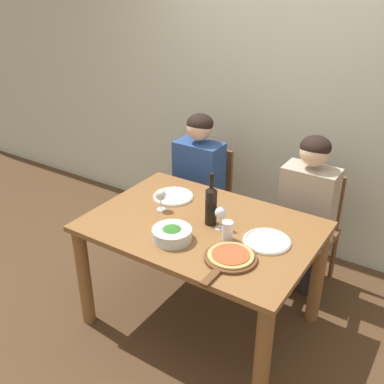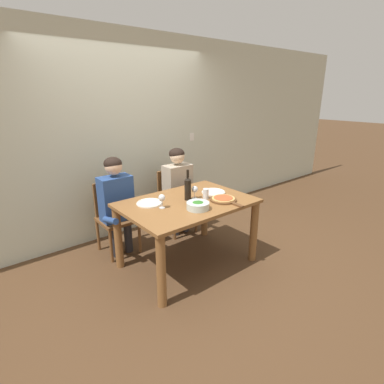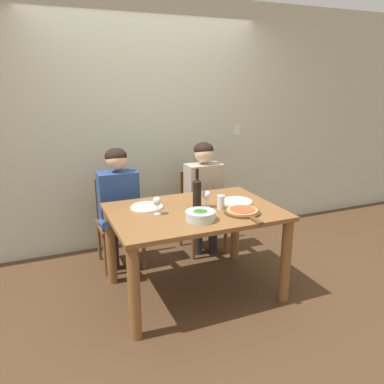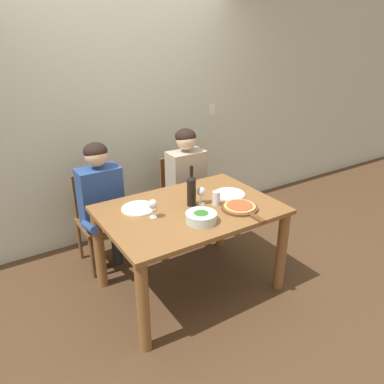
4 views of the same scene
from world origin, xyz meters
name	(u,v)px [view 1 (image 1 of 4)]	position (x,y,z in m)	size (l,w,h in m)	color
ground_plane	(201,319)	(0.00, 0.00, 0.00)	(40.00, 40.00, 0.00)	#4C331E
back_wall	(289,91)	(0.00, 1.29, 1.35)	(10.00, 0.06, 2.70)	beige
dining_table	(201,243)	(0.00, 0.00, 0.63)	(1.42, 0.99, 0.78)	brown
chair_left	(204,195)	(-0.49, 0.84, 0.48)	(0.42, 0.42, 0.88)	brown
chair_right	(308,226)	(0.43, 0.84, 0.48)	(0.42, 0.42, 0.88)	brown
person_woman	(198,173)	(-0.49, 0.73, 0.73)	(0.47, 0.51, 1.22)	#28282D
person_man	(307,202)	(0.43, 0.73, 0.73)	(0.47, 0.51, 1.22)	#28282D
wine_bottle	(211,204)	(0.04, 0.04, 0.91)	(0.08, 0.08, 0.35)	black
broccoli_bowl	(172,234)	(-0.05, -0.25, 0.81)	(0.24, 0.24, 0.08)	silver
dinner_plate_left	(173,196)	(-0.36, 0.20, 0.79)	(0.28, 0.28, 0.02)	silver
dinner_plate_right	(267,241)	(0.43, 0.03, 0.79)	(0.28, 0.28, 0.02)	silver
pizza_on_board	(230,257)	(0.33, -0.24, 0.79)	(0.30, 0.44, 0.04)	brown
wine_glass_left	(161,196)	(-0.33, 0.01, 0.88)	(0.07, 0.07, 0.15)	silver
wine_glass_right	(220,214)	(0.12, 0.02, 0.88)	(0.07, 0.07, 0.15)	silver
water_tumbler	(227,231)	(0.22, -0.06, 0.84)	(0.07, 0.07, 0.12)	silver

